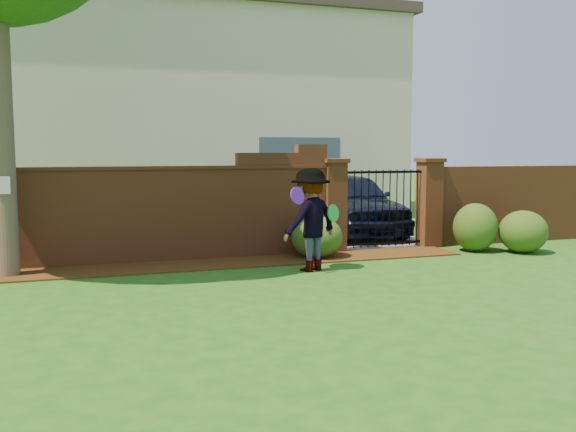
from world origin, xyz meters
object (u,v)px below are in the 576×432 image
object	(u,v)px
man	(312,220)
frisbee_purple	(297,196)
car	(352,203)
frisbee_green	(333,213)

from	to	relation	value
man	frisbee_purple	bearing A→B (deg)	18.06
car	frisbee_purple	xyz separation A→B (m)	(-2.95, -4.32, 0.56)
man	frisbee_green	xyz separation A→B (m)	(0.39, -0.00, 0.10)
frisbee_purple	frisbee_green	distance (m)	0.91
car	man	distance (m)	4.74
car	frisbee_green	distance (m)	4.54
car	frisbee_purple	bearing A→B (deg)	-121.75
car	man	bearing A→B (deg)	-120.27
man	car	bearing A→B (deg)	-146.78
frisbee_purple	man	bearing A→B (deg)	42.04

